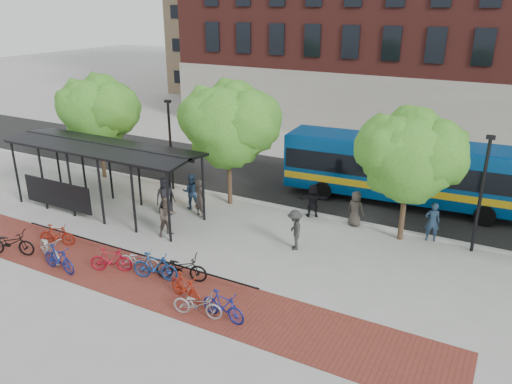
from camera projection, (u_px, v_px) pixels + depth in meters
The scene contains 31 objects.
ground at pixel (249, 239), 22.59m from camera, with size 160.00×160.00×0.00m, color #9E9E99.
asphalt_street at pixel (316, 186), 29.16m from camera, with size 160.00×8.00×0.01m, color black.
curb at pixel (287, 208), 25.86m from camera, with size 160.00×0.25×0.12m, color #B7B7B2.
brick_strip at pixel (142, 279), 19.37m from camera, with size 24.00×3.00×0.01m, color maroon.
bike_rack_rail at pixel (132, 261), 20.68m from camera, with size 12.00×0.05×0.95m, color black.
bus_shelter at pixel (101, 154), 24.73m from camera, with size 10.60×3.07×3.60m.
tree_a at pixel (99, 108), 29.10m from camera, with size 4.90×4.00×6.18m.
tree_b at pixel (231, 121), 25.03m from camera, with size 5.15×4.20×6.47m.
tree_c at pixel (412, 153), 21.19m from camera, with size 4.66×3.80×5.92m.
lamp_post_left at pixel (170, 143), 27.67m from camera, with size 0.35×0.20×5.12m.
lamp_post_right at pixel (481, 192), 20.58m from camera, with size 0.35×0.20×5.12m.
bus at pixel (406, 168), 26.01m from camera, with size 12.76×3.64×3.40m.
bike_0 at pixel (11, 243), 21.06m from camera, with size 0.73×2.10×1.10m, color black.
bike_1 at pixel (57, 235), 21.91m from camera, with size 0.46×1.63×0.98m, color maroon.
bike_2 at pixel (50, 248), 20.62m from camera, with size 0.72×2.05×1.08m, color #ACABAE.
bike_3 at pixel (59, 259), 19.76m from camera, with size 0.52×1.83×1.10m, color navy.
bike_5 at pixel (111, 260), 19.76m from camera, with size 0.48×1.70×1.02m, color maroon.
bike_6 at pixel (139, 260), 19.84m from camera, with size 0.62×1.79×0.94m, color #9F9FA1.
bike_7 at pixel (155, 267), 19.15m from camera, with size 0.53×1.87×1.12m, color navy.
bike_8 at pixel (181, 267), 19.13m from camera, with size 0.72×2.07×1.09m, color black.
bike_9 at pixel (185, 287), 17.83m from camera, with size 0.49×1.73×1.04m, color #A1220E.
bike_10 at pixel (198, 304), 16.93m from camera, with size 0.63×1.80×0.95m, color gray.
bike_11 at pixel (223, 306), 16.74m from camera, with size 0.50×1.75×1.05m, color navy.
pedestrian_0 at pixel (165, 196), 24.92m from camera, with size 0.95×0.62×1.95m, color black.
pedestrian_1 at pixel (200, 198), 24.73m from camera, with size 0.70×0.46×1.93m, color #3A332E.
pedestrian_2 at pixel (191, 191), 25.66m from camera, with size 0.92×0.71×1.88m, color #223650.
pedestrian_5 at pixel (313, 200), 24.74m from camera, with size 1.57×0.50×1.69m, color black.
pedestrian_6 at pixel (356, 209), 23.70m from camera, with size 0.85×0.55×1.73m, color #3C3530.
pedestrian_7 at pixel (432, 222), 22.18m from camera, with size 0.67×0.44×1.83m, color #1E3046.
pedestrian_8 at pixel (167, 216), 22.66m from camera, with size 0.92×0.71×1.89m, color brown.
pedestrian_9 at pixel (295, 230), 21.42m from camera, with size 1.17×0.67×1.81m, color #292929.
Camera 1 is at (9.92, -17.74, 10.10)m, focal length 35.00 mm.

